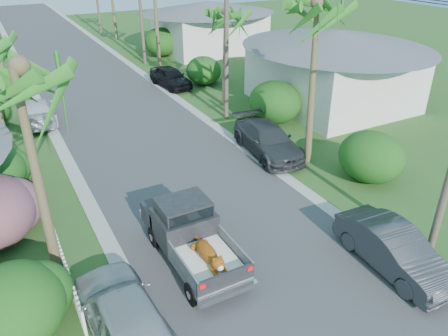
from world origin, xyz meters
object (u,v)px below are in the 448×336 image
palm_r_a (320,4)px  parked_car_rf (170,77)px  parked_car_ln (124,317)px  house_right_far (209,28)px  parked_car_rm (267,140)px  parked_car_rn (394,250)px  parked_car_lf (38,111)px  utility_pole_b (226,43)px  house_right_near (333,71)px  pickup_truck (188,230)px  palm_r_b (225,12)px  utility_pole_c (141,9)px  palm_l_a (12,69)px

palm_r_a → parked_car_rf: bearing=95.1°
parked_car_ln → house_right_far: bearing=-122.8°
parked_car_rm → parked_car_rf: (0.00, 13.00, -0.01)m
palm_r_a → house_right_far: (6.70, 24.00, -5.30)m
parked_car_rn → parked_car_rf: bearing=89.9°
parked_car_rn → house_right_far: (9.23, 31.90, 1.39)m
parked_car_lf → utility_pole_b: (10.32, -4.73, 3.90)m
parked_car_rf → house_right_near: 11.79m
parked_car_rn → parked_car_ln: parked_car_ln is taller
parked_car_rn → utility_pole_b: size_ratio=0.50×
parked_car_rf → utility_pole_b: 8.48m
pickup_truck → parked_car_rf: 19.78m
palm_r_b → utility_pole_c: 13.11m
house_right_far → house_right_near: bearing=-90.0°
palm_l_a → house_right_far: size_ratio=0.91×
parked_car_rm → house_right_near: 9.28m
palm_r_a → palm_r_b: size_ratio=1.21×
palm_l_a → house_right_near: bearing=25.1°
parked_car_ln → parked_car_lf: size_ratio=1.01×
parked_car_rn → palm_l_a: bearing=156.8°
house_right_far → parked_car_lf: bearing=-145.3°
palm_r_a → house_right_near: (6.70, 6.00, -5.20)m
pickup_truck → parked_car_rm: 8.88m
house_right_far → parked_car_rn: bearing=-106.1°
parked_car_ln → parked_car_rf: bearing=-117.7°
parked_car_rm → parked_car_ln: parked_car_ln is taller
parked_car_ln → palm_r_a: size_ratio=0.56×
pickup_truck → parked_car_ln: size_ratio=1.05×
palm_l_a → palm_r_b: (12.80, 12.00, -0.98)m
parked_car_lf → utility_pole_c: 15.07m
parked_car_rf → palm_r_b: size_ratio=0.60×
palm_l_a → palm_r_a: (12.50, 3.00, 0.49)m
house_right_near → utility_pole_b: 7.84m
house_right_near → parked_car_rn: bearing=-123.6°
parked_car_rn → house_right_near: (9.23, 13.90, 1.48)m
parked_car_rm → parked_car_rf: parked_car_rm is taller
parked_car_rm → parked_car_lf: 14.09m
parked_car_rm → pickup_truck: bearing=-135.5°
palm_l_a → palm_r_b: palm_l_a is taller
parked_car_rn → house_right_near: size_ratio=0.50×
parked_car_rf → parked_car_ln: (-10.00, -21.06, 0.09)m
parked_car_rn → palm_r_b: bearing=83.5°
parked_car_lf → utility_pole_c: (10.32, 10.27, 3.90)m
palm_l_a → utility_pole_c: (11.80, 25.00, -2.33)m
parked_car_rf → house_right_far: house_right_far is taller
parked_car_rf → parked_car_ln: size_ratio=0.89×
pickup_truck → parked_car_rm: pickup_truck is taller
parked_car_rn → utility_pole_c: size_ratio=0.50×
pickup_truck → parked_car_rn: size_ratio=1.15×
parked_car_rn → utility_pole_c: utility_pole_c is taller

